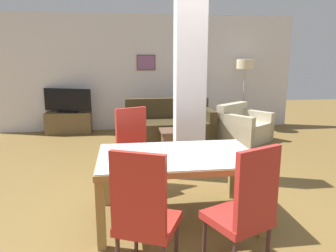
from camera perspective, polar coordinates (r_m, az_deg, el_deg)
The scene contains 14 objects.
ground_plane at distance 3.78m, azimuth 1.53°, elevation -15.83°, with size 18.00×18.00×0.00m, color brown.
back_wall at distance 7.93m, azimuth -3.84°, elevation 9.17°, with size 7.20×0.09×2.70m.
divider_pillar at distance 4.71m, azimuth 3.78°, elevation 7.03°, with size 0.43×0.29×2.70m.
dining_table at distance 3.53m, azimuth 1.59°, elevation -7.12°, with size 1.67×1.04×0.75m.
dining_chair_far_left at distance 4.39m, azimuth -5.74°, elevation -3.79°, with size 0.61×0.61×1.09m.
dining_chair_near_left at distance 2.67m, azimuth -4.23°, elevation -14.79°, with size 0.61×0.61×1.09m.
dining_chair_near_right at distance 2.82m, azimuth 13.34°, elevation -13.56°, with size 0.61×0.61×1.09m.
sofa at distance 6.98m, azimuth 0.16°, elevation -0.03°, with size 1.83×0.93×0.85m.
armchair at distance 7.10m, azimuth 13.01°, elevation -0.29°, with size 1.22×1.21×0.76m.
coffee_table at distance 6.12m, azimuth 1.86°, elevation -2.53°, with size 0.69×0.51×0.42m.
bottle at distance 5.98m, azimuth 1.89°, elevation 0.14°, with size 0.08×0.08×0.27m.
tv_stand at distance 7.88m, azimuth -16.87°, elevation 0.54°, with size 1.02×0.40×0.49m.
tv_screen at distance 7.80m, azimuth -17.10°, elevation 4.21°, with size 1.09×0.44×0.54m.
floor_lamp at distance 8.01m, azimuth 13.23°, elevation 9.45°, with size 0.40×0.40×1.68m.
Camera 1 is at (-0.54, -3.29, 1.78)m, focal length 35.00 mm.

